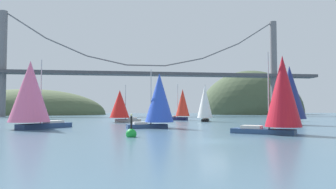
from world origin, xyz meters
The scene contains 13 objects.
ground_plane centered at (0.00, 0.00, 0.00)m, with size 360.00×360.00×0.00m, color #426075.
headland_right centered at (60.00, 135.00, 0.00)m, with size 57.23×44.00×47.43m, color #425138.
headland_left centered at (-55.00, 135.00, 0.00)m, with size 74.19×44.00×25.43m, color #4C5B3D.
suspension_bridge centered at (0.00, 95.00, 17.97)m, with size 142.59×6.00×39.70m.
sailboat_scarlet_sail centered at (6.30, 50.81, 4.08)m, with size 7.21×5.83×9.20m.
sailboat_orange_sail centered at (28.42, 41.97, 4.08)m, with size 7.31×7.42×8.09m.
sailboat_crimson_sail centered at (9.56, 5.97, 4.59)m, with size 8.03×7.25×9.48m.
sailboat_blue_spinnaker centered at (-2.87, 19.81, 4.39)m, with size 7.52×5.04×8.83m.
sailboat_red_spinnaker centered at (-9.00, 41.23, 3.78)m, with size 6.84×4.40×8.13m.
sailboat_navy_sail centered at (21.43, 25.52, 5.65)m, with size 5.81×9.01×11.03m.
sailboat_pink_spinnaker centered at (-21.22, 19.41, 5.13)m, with size 9.02×10.17×10.14m.
sailboat_white_mainsail centered at (10.06, 42.10, 4.34)m, with size 4.39×6.87×8.52m.
channel_buoy centered at (-7.23, 5.27, 0.37)m, with size 1.10×1.10×2.64m.
Camera 1 is at (-7.81, -27.04, 2.88)m, focal length 33.31 mm.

